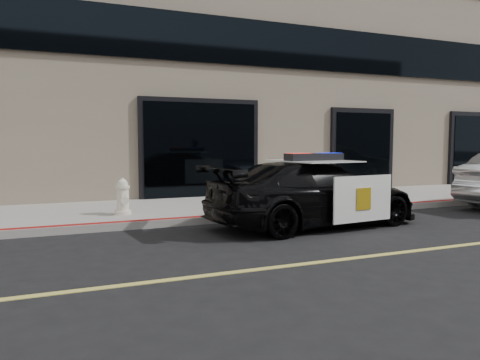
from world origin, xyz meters
name	(u,v)px	position (x,y,z in m)	size (l,w,h in m)	color
ground	(406,252)	(0.00, 0.00, 0.00)	(120.00, 120.00, 0.00)	black
sidewalk_n	(259,205)	(0.00, 5.25, 0.07)	(60.00, 3.50, 0.15)	gray
building_n	(195,17)	(0.00, 10.50, 6.00)	(60.00, 7.00, 12.00)	#756856
police_car	(314,193)	(-0.12, 2.46, 0.65)	(2.63, 4.79, 1.46)	black
fire_hydrant	(123,197)	(-3.54, 4.51, 0.51)	(0.35, 0.48, 0.77)	white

